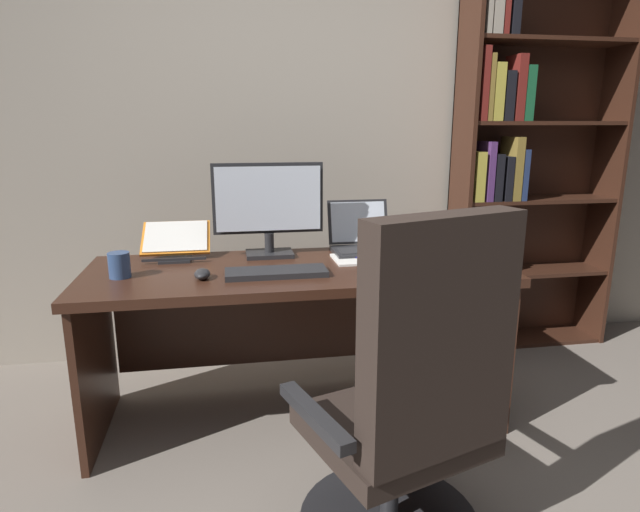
{
  "coord_description": "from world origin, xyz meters",
  "views": [
    {
      "loc": [
        -0.47,
        -1.24,
        1.33
      ],
      "look_at": [
        -0.08,
        0.96,
        0.78
      ],
      "focal_mm": 29.97,
      "sensor_mm": 36.0,
      "label": 1
    }
  ],
  "objects_px": {
    "keyboard": "(276,272)",
    "pen": "(355,257)",
    "computer_mouse": "(202,274)",
    "coffee_mug": "(119,265)",
    "monitor": "(268,209)",
    "reading_stand_with_book": "(176,241)",
    "office_chair": "(411,418)",
    "open_binder": "(435,268)",
    "notepad": "(350,259)",
    "bookshelf": "(517,166)",
    "desk": "(295,302)",
    "laptop": "(363,241)"
  },
  "relations": [
    {
      "from": "keyboard",
      "to": "pen",
      "type": "xyz_separation_m",
      "value": [
        0.38,
        0.19,
        0.0
      ]
    },
    {
      "from": "computer_mouse",
      "to": "coffee_mug",
      "type": "distance_m",
      "value": 0.34
    },
    {
      "from": "monitor",
      "to": "pen",
      "type": "height_order",
      "value": "monitor"
    },
    {
      "from": "keyboard",
      "to": "computer_mouse",
      "type": "distance_m",
      "value": 0.3
    },
    {
      "from": "coffee_mug",
      "to": "monitor",
      "type": "bearing_deg",
      "value": 22.9
    },
    {
      "from": "reading_stand_with_book",
      "to": "office_chair",
      "type": "bearing_deg",
      "value": -56.57
    },
    {
      "from": "keyboard",
      "to": "computer_mouse",
      "type": "bearing_deg",
      "value": 180.0
    },
    {
      "from": "computer_mouse",
      "to": "open_binder",
      "type": "distance_m",
      "value": 0.98
    },
    {
      "from": "office_chair",
      "to": "notepad",
      "type": "xyz_separation_m",
      "value": [
        0.03,
        0.94,
        0.26
      ]
    },
    {
      "from": "office_chair",
      "to": "reading_stand_with_book",
      "type": "relative_size",
      "value": 3.54
    },
    {
      "from": "computer_mouse",
      "to": "monitor",
      "type": "bearing_deg",
      "value": 48.89
    },
    {
      "from": "pen",
      "to": "reading_stand_with_book",
      "type": "bearing_deg",
      "value": 164.86
    },
    {
      "from": "keyboard",
      "to": "pen",
      "type": "bearing_deg",
      "value": 26.31
    },
    {
      "from": "notepad",
      "to": "office_chair",
      "type": "bearing_deg",
      "value": -91.64
    },
    {
      "from": "computer_mouse",
      "to": "bookshelf",
      "type": "bearing_deg",
      "value": 23.58
    },
    {
      "from": "desk",
      "to": "pen",
      "type": "bearing_deg",
      "value": -2.18
    },
    {
      "from": "desk",
      "to": "laptop",
      "type": "distance_m",
      "value": 0.46
    },
    {
      "from": "monitor",
      "to": "laptop",
      "type": "height_order",
      "value": "monitor"
    },
    {
      "from": "desk",
      "to": "computer_mouse",
      "type": "xyz_separation_m",
      "value": [
        -0.4,
        -0.2,
        0.21
      ]
    },
    {
      "from": "keyboard",
      "to": "open_binder",
      "type": "distance_m",
      "value": 0.68
    },
    {
      "from": "bookshelf",
      "to": "laptop",
      "type": "relative_size",
      "value": 7.28
    },
    {
      "from": "office_chair",
      "to": "reading_stand_with_book",
      "type": "distance_m",
      "value": 1.43
    },
    {
      "from": "computer_mouse",
      "to": "notepad",
      "type": "xyz_separation_m",
      "value": [
        0.66,
        0.19,
        -0.02
      ]
    },
    {
      "from": "laptop",
      "to": "coffee_mug",
      "type": "distance_m",
      "value": 1.12
    },
    {
      "from": "desk",
      "to": "pen",
      "type": "xyz_separation_m",
      "value": [
        0.28,
        -0.01,
        0.21
      ]
    },
    {
      "from": "open_binder",
      "to": "monitor",
      "type": "bearing_deg",
      "value": 144.38
    },
    {
      "from": "desk",
      "to": "office_chair",
      "type": "relative_size",
      "value": 1.64
    },
    {
      "from": "bookshelf",
      "to": "pen",
      "type": "bearing_deg",
      "value": -151.88
    },
    {
      "from": "keyboard",
      "to": "coffee_mug",
      "type": "height_order",
      "value": "coffee_mug"
    },
    {
      "from": "computer_mouse",
      "to": "office_chair",
      "type": "bearing_deg",
      "value": -49.99
    },
    {
      "from": "reading_stand_with_book",
      "to": "open_binder",
      "type": "distance_m",
      "value": 1.2
    },
    {
      "from": "desk",
      "to": "keyboard",
      "type": "height_order",
      "value": "keyboard"
    },
    {
      "from": "bookshelf",
      "to": "computer_mouse",
      "type": "distance_m",
      "value": 1.99
    },
    {
      "from": "bookshelf",
      "to": "monitor",
      "type": "bearing_deg",
      "value": -163.63
    },
    {
      "from": "office_chair",
      "to": "pen",
      "type": "height_order",
      "value": "office_chair"
    },
    {
      "from": "monitor",
      "to": "open_binder",
      "type": "relative_size",
      "value": 0.96
    },
    {
      "from": "computer_mouse",
      "to": "laptop",
      "type": "bearing_deg",
      "value": 24.73
    },
    {
      "from": "laptop",
      "to": "notepad",
      "type": "distance_m",
      "value": 0.2
    },
    {
      "from": "office_chair",
      "to": "computer_mouse",
      "type": "relative_size",
      "value": 10.68
    },
    {
      "from": "monitor",
      "to": "computer_mouse",
      "type": "relative_size",
      "value": 4.95
    },
    {
      "from": "notepad",
      "to": "keyboard",
      "type": "bearing_deg",
      "value": -152.43
    },
    {
      "from": "monitor",
      "to": "open_binder",
      "type": "distance_m",
      "value": 0.81
    },
    {
      "from": "coffee_mug",
      "to": "computer_mouse",
      "type": "bearing_deg",
      "value": -13.09
    },
    {
      "from": "bookshelf",
      "to": "keyboard",
      "type": "distance_m",
      "value": 1.72
    },
    {
      "from": "monitor",
      "to": "reading_stand_with_book",
      "type": "xyz_separation_m",
      "value": [
        -0.43,
        0.06,
        -0.15
      ]
    },
    {
      "from": "bookshelf",
      "to": "monitor",
      "type": "height_order",
      "value": "bookshelf"
    },
    {
      "from": "notepad",
      "to": "bookshelf",
      "type": "bearing_deg",
      "value": 27.7
    },
    {
      "from": "keyboard",
      "to": "reading_stand_with_book",
      "type": "bearing_deg",
      "value": 136.82
    },
    {
      "from": "monitor",
      "to": "reading_stand_with_book",
      "type": "relative_size",
      "value": 1.64
    },
    {
      "from": "reading_stand_with_book",
      "to": "coffee_mug",
      "type": "relative_size",
      "value": 3.01
    }
  ]
}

